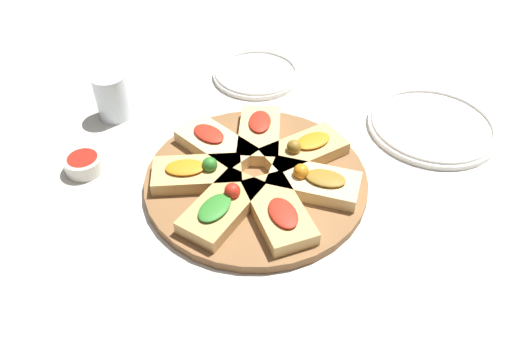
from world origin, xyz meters
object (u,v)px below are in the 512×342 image
at_px(serving_board, 256,180).
at_px(water_glass, 112,96).
at_px(dipping_bowl, 84,163).
at_px(plate_right, 432,125).
at_px(plate_left, 257,73).

relative_size(serving_board, water_glass, 4.11).
xyz_separation_m(serving_board, dipping_bowl, (-0.27, -0.11, 0.01)).
xyz_separation_m(plate_right, water_glass, (-0.55, -0.26, 0.04)).
height_order(plate_left, plate_right, same).
bearing_deg(water_glass, plate_left, 56.13).
distance_m(plate_left, plate_right, 0.38).
height_order(serving_board, plate_left, same).
height_order(plate_right, water_glass, water_glass).
bearing_deg(water_glass, serving_board, -6.01).
bearing_deg(plate_right, water_glass, -155.04).
relative_size(serving_board, plate_left, 1.96).
distance_m(plate_left, dipping_bowl, 0.42).
xyz_separation_m(plate_left, plate_right, (0.38, -0.00, -0.00)).
bearing_deg(dipping_bowl, serving_board, 22.47).
distance_m(plate_left, water_glass, 0.31).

